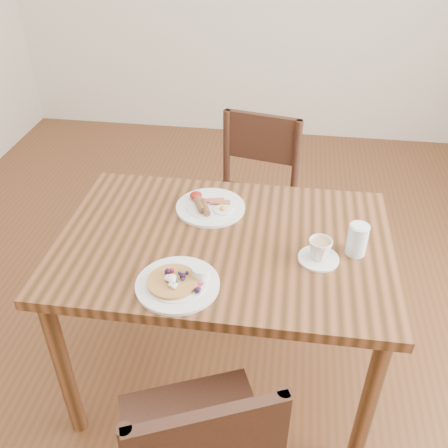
{
  "coord_description": "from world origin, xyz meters",
  "views": [
    {
      "loc": [
        0.2,
        -1.4,
        1.84
      ],
      "look_at": [
        0.0,
        0.0,
        0.82
      ],
      "focal_mm": 40.0,
      "sensor_mm": 36.0,
      "label": 1
    }
  ],
  "objects_px": {
    "pancake_plate": "(179,282)",
    "water_glass": "(357,240)",
    "breakfast_plate": "(209,206)",
    "teacup_saucer": "(319,251)",
    "dining_table": "(224,261)",
    "chair_far": "(252,198)"
  },
  "relations": [
    {
      "from": "breakfast_plate",
      "to": "teacup_saucer",
      "type": "distance_m",
      "value": 0.49
    },
    {
      "from": "dining_table",
      "to": "chair_far",
      "type": "bearing_deg",
      "value": 86.51
    },
    {
      "from": "teacup_saucer",
      "to": "pancake_plate",
      "type": "bearing_deg",
      "value": -156.22
    },
    {
      "from": "dining_table",
      "to": "teacup_saucer",
      "type": "height_order",
      "value": "teacup_saucer"
    },
    {
      "from": "breakfast_plate",
      "to": "water_glass",
      "type": "height_order",
      "value": "water_glass"
    },
    {
      "from": "pancake_plate",
      "to": "teacup_saucer",
      "type": "height_order",
      "value": "teacup_saucer"
    },
    {
      "from": "pancake_plate",
      "to": "water_glass",
      "type": "height_order",
      "value": "water_glass"
    },
    {
      "from": "dining_table",
      "to": "chair_far",
      "type": "relative_size",
      "value": 1.36
    },
    {
      "from": "breakfast_plate",
      "to": "teacup_saucer",
      "type": "height_order",
      "value": "teacup_saucer"
    },
    {
      "from": "dining_table",
      "to": "teacup_saucer",
      "type": "relative_size",
      "value": 8.57
    },
    {
      "from": "chair_far",
      "to": "teacup_saucer",
      "type": "distance_m",
      "value": 0.86
    },
    {
      "from": "water_glass",
      "to": "chair_far",
      "type": "bearing_deg",
      "value": 120.89
    },
    {
      "from": "pancake_plate",
      "to": "water_glass",
      "type": "xyz_separation_m",
      "value": [
        0.57,
        0.25,
        0.04
      ]
    },
    {
      "from": "dining_table",
      "to": "breakfast_plate",
      "type": "distance_m",
      "value": 0.24
    },
    {
      "from": "breakfast_plate",
      "to": "chair_far",
      "type": "bearing_deg",
      "value": 75.74
    },
    {
      "from": "pancake_plate",
      "to": "teacup_saucer",
      "type": "bearing_deg",
      "value": 23.78
    },
    {
      "from": "breakfast_plate",
      "to": "water_glass",
      "type": "bearing_deg",
      "value": -19.87
    },
    {
      "from": "dining_table",
      "to": "teacup_saucer",
      "type": "distance_m",
      "value": 0.37
    },
    {
      "from": "teacup_saucer",
      "to": "breakfast_plate",
      "type": "bearing_deg",
      "value": 148.97
    },
    {
      "from": "dining_table",
      "to": "water_glass",
      "type": "relative_size",
      "value": 10.52
    },
    {
      "from": "chair_far",
      "to": "water_glass",
      "type": "height_order",
      "value": "chair_far"
    },
    {
      "from": "dining_table",
      "to": "water_glass",
      "type": "height_order",
      "value": "water_glass"
    }
  ]
}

